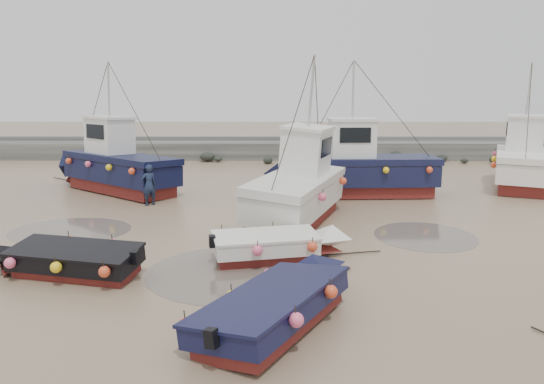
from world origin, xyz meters
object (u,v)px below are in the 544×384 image
(dinghy_4, at_px, (64,256))
(cabin_boat_0, at_px, (112,164))
(cabin_boat_1, at_px, (299,186))
(person, at_px, (150,205))
(dinghy_5, at_px, (277,242))
(cabin_boat_3, at_px, (522,159))
(dinghy_1, at_px, (283,300))
(cabin_boat_2, at_px, (356,167))

(dinghy_4, height_order, cabin_boat_0, cabin_boat_0)
(dinghy_4, bearing_deg, cabin_boat_0, 24.09)
(cabin_boat_1, relative_size, person, 5.15)
(dinghy_5, height_order, person, dinghy_5)
(cabin_boat_3, bearing_deg, dinghy_1, -105.05)
(dinghy_4, relative_size, person, 3.22)
(dinghy_4, xyz_separation_m, cabin_boat_3, (18.52, 13.17, 0.84))
(cabin_boat_2, distance_m, person, 9.58)
(cabin_boat_0, height_order, cabin_boat_3, same)
(dinghy_1, xyz_separation_m, cabin_boat_2, (3.64, 13.62, 0.83))
(dinghy_4, height_order, cabin_boat_2, cabin_boat_2)
(dinghy_5, relative_size, cabin_boat_3, 0.61)
(cabin_boat_2, bearing_deg, person, 99.44)
(dinghy_1, relative_size, dinghy_5, 1.15)
(dinghy_4, distance_m, cabin_boat_0, 11.98)
(cabin_boat_1, bearing_deg, dinghy_1, -75.17)
(cabin_boat_0, relative_size, cabin_boat_2, 0.87)
(cabin_boat_2, xyz_separation_m, person, (-9.27, -2.01, -1.37))
(dinghy_1, distance_m, cabin_boat_2, 14.13)
(cabin_boat_0, bearing_deg, dinghy_5, -103.86)
(dinghy_5, height_order, cabin_boat_1, cabin_boat_1)
(person, bearing_deg, dinghy_5, 88.57)
(person, bearing_deg, cabin_boat_2, 153.76)
(dinghy_4, relative_size, cabin_boat_1, 0.63)
(dinghy_1, xyz_separation_m, dinghy_4, (-5.97, 3.00, 0.01))
(dinghy_4, xyz_separation_m, cabin_boat_1, (6.74, 5.97, 0.81))
(dinghy_4, bearing_deg, cabin_boat_2, -28.44)
(cabin_boat_3, bearing_deg, dinghy_4, -121.81)
(cabin_boat_2, bearing_deg, dinghy_5, 155.36)
(person, bearing_deg, cabin_boat_0, -90.02)
(cabin_boat_2, relative_size, cabin_boat_3, 1.09)
(dinghy_4, height_order, dinghy_5, same)
(cabin_boat_3, relative_size, person, 4.82)
(dinghy_1, xyz_separation_m, dinghy_5, (-0.10, 4.29, 0.02))
(dinghy_5, distance_m, cabin_boat_1, 4.83)
(cabin_boat_3, bearing_deg, dinghy_5, -114.02)
(dinghy_5, height_order, cabin_boat_2, cabin_boat_2)
(dinghy_4, xyz_separation_m, cabin_boat_2, (9.61, 10.62, 0.82))
(dinghy_5, xyz_separation_m, person, (-5.53, 7.32, -0.56))
(dinghy_1, xyz_separation_m, cabin_boat_1, (0.77, 8.98, 0.83))
(dinghy_1, xyz_separation_m, cabin_boat_0, (-8.12, 14.75, 0.82))
(dinghy_4, height_order, person, dinghy_4)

